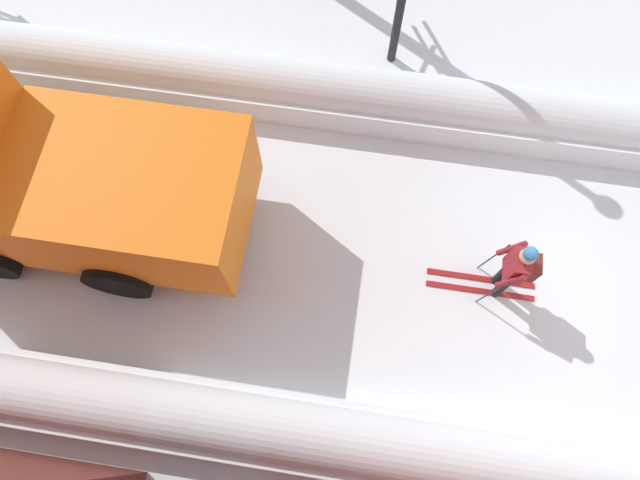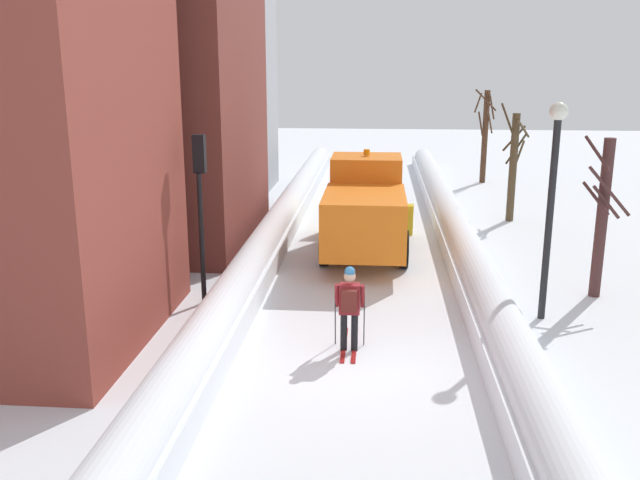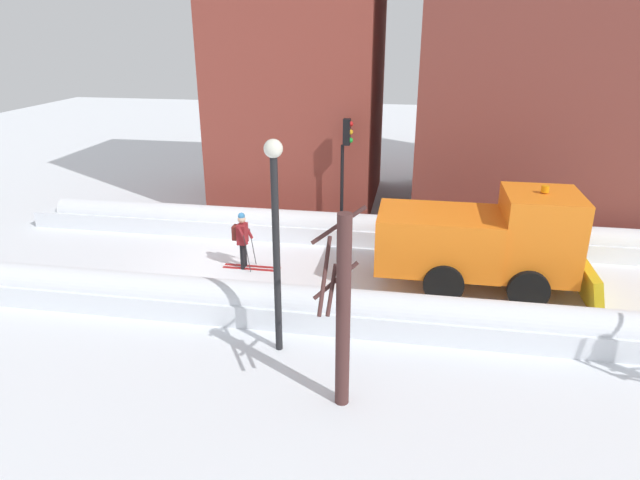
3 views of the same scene
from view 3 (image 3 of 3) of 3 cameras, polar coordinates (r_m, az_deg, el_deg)
The scene contains 10 objects.
ground_plane at distance 17.21m, azimuth 22.61°, elevation -4.96°, with size 80.00×80.00×0.00m, color white.
snowbank_left at distance 19.71m, azimuth 21.14°, elevation -0.07°, with size 1.10×36.00×1.03m.
snowbank_right at distance 14.46m, azimuth 25.13°, elevation -8.42°, with size 1.10×36.00×1.03m.
building_brick_near at distance 23.53m, azimuth -1.95°, elevation 20.85°, with size 7.00×6.35×13.97m.
building_brick_mid at distance 23.33m, azimuth 20.69°, elevation 20.69°, with size 8.18×7.83×14.84m.
plow_truck at distance 16.28m, azimuth 16.60°, elevation 0.02°, with size 3.20×5.98×3.12m.
skier at distance 17.26m, azimuth -7.96°, elevation 0.24°, with size 0.62×1.80×1.81m.
traffic_light_pole at distance 19.60m, azimuth 2.62°, elevation 8.78°, with size 0.28×0.42×4.13m.
street_lamp at distance 11.98m, azimuth -4.58°, elevation 1.85°, with size 0.40×0.40×4.94m.
bare_tree_near at distance 10.58m, azimuth 2.29°, elevation -7.16°, with size 1.09×1.01×4.05m.
Camera 3 is at (15.16, 5.99, 7.09)m, focal length 31.22 mm.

